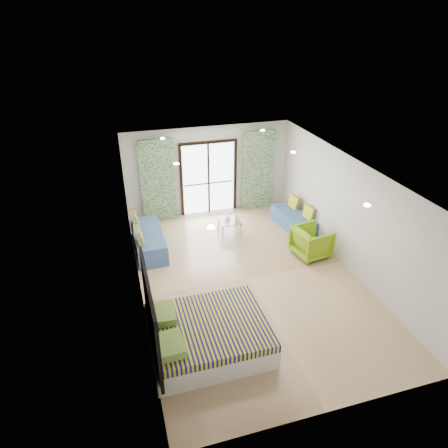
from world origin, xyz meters
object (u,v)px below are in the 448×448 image
object	(u,v)px
daybed_left	(148,240)
coffee_table	(229,222)
daybed_right	(294,220)
armchair	(312,241)
bed	(207,335)

from	to	relation	value
daybed_left	coffee_table	xyz separation A→B (m)	(2.33, 0.26, 0.06)
coffee_table	daybed_right	bearing A→B (deg)	-6.73
coffee_table	armchair	bearing A→B (deg)	-45.50
bed	armchair	size ratio (longest dim) A/B	2.51
armchair	daybed_right	bearing A→B (deg)	-18.16
bed	coffee_table	bearing A→B (deg)	67.56
bed	daybed_right	size ratio (longest dim) A/B	1.27
armchair	daybed_left	bearing A→B (deg)	60.39
daybed_right	coffee_table	world-z (taller)	daybed_right
bed	armchair	distance (m)	4.13
daybed_right	armchair	world-z (taller)	armchair
daybed_right	bed	bearing A→B (deg)	-140.67
daybed_left	armchair	world-z (taller)	daybed_left
daybed_right	armchair	distance (m)	1.51
bed	armchair	bearing A→B (deg)	35.31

